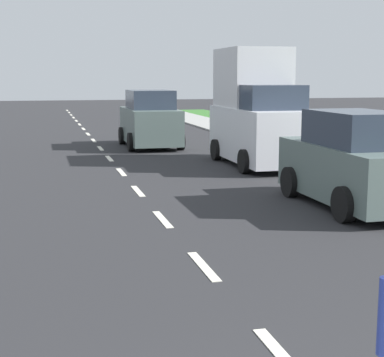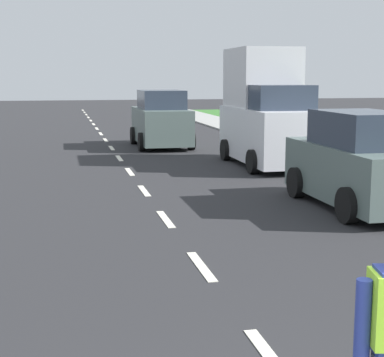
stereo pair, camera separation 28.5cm
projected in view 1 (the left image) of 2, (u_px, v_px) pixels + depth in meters
The scene contains 5 objects.
ground_plane at pixel (100, 148), 23.44m from camera, with size 96.00×96.00×0.00m, color #28282B.
lane_center_line at pixel (91, 137), 27.46m from camera, with size 0.14×46.40×0.01m.
delivery_truck at pixel (258, 112), 18.74m from camera, with size 2.16×4.60×3.54m.
car_outgoing_far at pixel (150, 121), 23.49m from camera, with size 2.05×4.02×2.17m.
car_parked_curbside at pixel (353, 163), 12.68m from camera, with size 1.87×4.08×1.99m.
Camera 1 is at (-2.20, -2.48, 2.68)m, focal length 57.62 mm.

